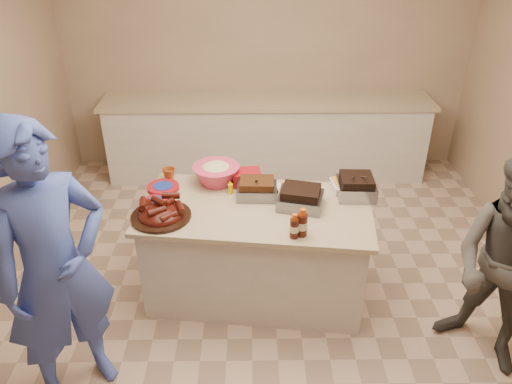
{
  "coord_description": "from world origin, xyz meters",
  "views": [
    {
      "loc": [
        -0.18,
        -3.0,
        2.73
      ],
      "look_at": [
        -0.14,
        0.17,
        0.9
      ],
      "focal_mm": 35.0,
      "sensor_mm": 36.0,
      "label": 1
    }
  ],
  "objects_px": {
    "roasting_pan": "(355,195)",
    "guest_gray": "(482,355)",
    "bbq_bottle_b": "(302,235)",
    "coleslaw_bowl": "(217,183)",
    "island": "(256,291)",
    "guest_blue": "(84,381)",
    "rib_platter": "(161,217)",
    "mustard_bottle": "(231,193)",
    "bbq_bottle_a": "(294,237)",
    "plastic_cup": "(169,179)"
  },
  "relations": [
    {
      "from": "roasting_pan",
      "to": "guest_gray",
      "type": "xyz_separation_m",
      "value": [
        0.81,
        -0.85,
        -0.8
      ]
    },
    {
      "from": "guest_gray",
      "to": "bbq_bottle_b",
      "type": "bearing_deg",
      "value": -144.9
    },
    {
      "from": "coleslaw_bowl",
      "to": "bbq_bottle_b",
      "type": "xyz_separation_m",
      "value": [
        0.61,
        -0.73,
        0.0
      ]
    },
    {
      "from": "island",
      "to": "guest_blue",
      "type": "height_order",
      "value": "island"
    },
    {
      "from": "rib_platter",
      "to": "coleslaw_bowl",
      "type": "xyz_separation_m",
      "value": [
        0.37,
        0.5,
        0.0
      ]
    },
    {
      "from": "bbq_bottle_b",
      "to": "guest_gray",
      "type": "height_order",
      "value": "bbq_bottle_b"
    },
    {
      "from": "rib_platter",
      "to": "coleslaw_bowl",
      "type": "height_order",
      "value": "coleslaw_bowl"
    },
    {
      "from": "mustard_bottle",
      "to": "roasting_pan",
      "type": "bearing_deg",
      "value": -2.74
    },
    {
      "from": "island",
      "to": "guest_gray",
      "type": "xyz_separation_m",
      "value": [
        1.57,
        -0.69,
        0.0
      ]
    },
    {
      "from": "island",
      "to": "guest_blue",
      "type": "distance_m",
      "value": 1.45
    },
    {
      "from": "rib_platter",
      "to": "guest_blue",
      "type": "height_order",
      "value": "rib_platter"
    },
    {
      "from": "mustard_bottle",
      "to": "bbq_bottle_b",
      "type": "bearing_deg",
      "value": -48.9
    },
    {
      "from": "bbq_bottle_b",
      "to": "rib_platter",
      "type": "bearing_deg",
      "value": 166.77
    },
    {
      "from": "mustard_bottle",
      "to": "rib_platter",
      "type": "bearing_deg",
      "value": -144.83
    },
    {
      "from": "island",
      "to": "bbq_bottle_a",
      "type": "bearing_deg",
      "value": -50.0
    },
    {
      "from": "rib_platter",
      "to": "island",
      "type": "bearing_deg",
      "value": 11.03
    },
    {
      "from": "roasting_pan",
      "to": "guest_gray",
      "type": "relative_size",
      "value": 0.18
    },
    {
      "from": "island",
      "to": "coleslaw_bowl",
      "type": "relative_size",
      "value": 4.54
    },
    {
      "from": "guest_blue",
      "to": "bbq_bottle_b",
      "type": "bearing_deg",
      "value": -22.26
    },
    {
      "from": "coleslaw_bowl",
      "to": "bbq_bottle_b",
      "type": "bearing_deg",
      "value": -50.09
    },
    {
      "from": "rib_platter",
      "to": "plastic_cup",
      "type": "distance_m",
      "value": 0.57
    },
    {
      "from": "coleslaw_bowl",
      "to": "bbq_bottle_b",
      "type": "distance_m",
      "value": 0.96
    },
    {
      "from": "island",
      "to": "bbq_bottle_b",
      "type": "relative_size",
      "value": 8.19
    },
    {
      "from": "coleslaw_bowl",
      "to": "plastic_cup",
      "type": "relative_size",
      "value": 3.59
    },
    {
      "from": "rib_platter",
      "to": "guest_blue",
      "type": "bearing_deg",
      "value": -122.42
    },
    {
      "from": "coleslaw_bowl",
      "to": "roasting_pan",
      "type": "bearing_deg",
      "value": -11.02
    },
    {
      "from": "island",
      "to": "plastic_cup",
      "type": "distance_m",
      "value": 1.15
    },
    {
      "from": "guest_blue",
      "to": "island",
      "type": "bearing_deg",
      "value": -4.45
    },
    {
      "from": "plastic_cup",
      "to": "bbq_bottle_b",
      "type": "bearing_deg",
      "value": -38.71
    },
    {
      "from": "roasting_pan",
      "to": "plastic_cup",
      "type": "distance_m",
      "value": 1.49
    },
    {
      "from": "roasting_pan",
      "to": "guest_blue",
      "type": "height_order",
      "value": "roasting_pan"
    },
    {
      "from": "guest_gray",
      "to": "roasting_pan",
      "type": "bearing_deg",
      "value": -176.87
    },
    {
      "from": "guest_blue",
      "to": "mustard_bottle",
      "type": "bearing_deg",
      "value": 6.85
    },
    {
      "from": "island",
      "to": "roasting_pan",
      "type": "height_order",
      "value": "roasting_pan"
    },
    {
      "from": "coleslaw_bowl",
      "to": "bbq_bottle_a",
      "type": "relative_size",
      "value": 2.06
    },
    {
      "from": "coleslaw_bowl",
      "to": "plastic_cup",
      "type": "height_order",
      "value": "coleslaw_bowl"
    },
    {
      "from": "bbq_bottle_a",
      "to": "mustard_bottle",
      "type": "height_order",
      "value": "bbq_bottle_a"
    },
    {
      "from": "rib_platter",
      "to": "mustard_bottle",
      "type": "height_order",
      "value": "rib_platter"
    },
    {
      "from": "bbq_bottle_b",
      "to": "guest_gray",
      "type": "xyz_separation_m",
      "value": [
        1.27,
        -0.33,
        -0.8
      ]
    },
    {
      "from": "plastic_cup",
      "to": "mustard_bottle",
      "type": "bearing_deg",
      "value": -24.74
    },
    {
      "from": "rib_platter",
      "to": "bbq_bottle_a",
      "type": "distance_m",
      "value": 0.96
    },
    {
      "from": "coleslaw_bowl",
      "to": "bbq_bottle_a",
      "type": "distance_m",
      "value": 0.94
    },
    {
      "from": "island",
      "to": "plastic_cup",
      "type": "relative_size",
      "value": 16.33
    },
    {
      "from": "bbq_bottle_a",
      "to": "plastic_cup",
      "type": "distance_m",
      "value": 1.26
    },
    {
      "from": "guest_gray",
      "to": "guest_blue",
      "type": "bearing_deg",
      "value": -126.42
    },
    {
      "from": "plastic_cup",
      "to": "coleslaw_bowl",
      "type": "bearing_deg",
      "value": -10.09
    },
    {
      "from": "guest_blue",
      "to": "plastic_cup",
      "type": "bearing_deg",
      "value": 29.24
    },
    {
      "from": "mustard_bottle",
      "to": "plastic_cup",
      "type": "distance_m",
      "value": 0.55
    },
    {
      "from": "coleslaw_bowl",
      "to": "guest_blue",
      "type": "relative_size",
      "value": 0.2
    },
    {
      "from": "coleslaw_bowl",
      "to": "guest_gray",
      "type": "xyz_separation_m",
      "value": [
        1.88,
        -1.06,
        -0.8
      ]
    }
  ]
}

